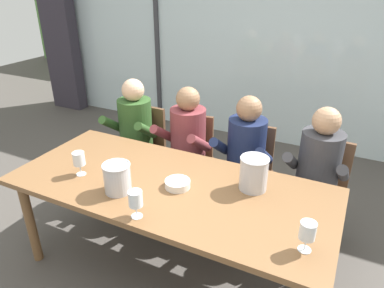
{
  "coord_description": "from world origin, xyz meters",
  "views": [
    {
      "loc": [
        1.04,
        -1.76,
        2.06
      ],
      "look_at": [
        0.0,
        0.35,
        0.92
      ],
      "focal_mm": 33.02,
      "sensor_mm": 36.0,
      "label": 1
    }
  ],
  "objects": [
    {
      "name": "person_charcoal_jacket",
      "position": [
        0.86,
        0.75,
        0.68
      ],
      "size": [
        0.48,
        0.62,
        1.19
      ],
      "rotation": [
        0.0,
        0.0,
        -0.06
      ],
      "color": "#38383D",
      "rests_on": "ground"
    },
    {
      "name": "curtain_heavy_drape",
      "position": [
        -3.36,
        2.46,
        1.3
      ],
      "size": [
        0.56,
        0.2,
        2.6
      ],
      "primitive_type": "cube",
      "color": "#332D38",
      "rests_on": "ground"
    },
    {
      "name": "window_glass_panel",
      "position": [
        0.0,
        2.64,
        1.3
      ],
      "size": [
        7.42,
        0.03,
        2.6
      ],
      "primitive_type": "cube",
      "color": "silver",
      "rests_on": "ground"
    },
    {
      "name": "chair_center",
      "position": [
        0.26,
        0.92,
        0.5
      ],
      "size": [
        0.47,
        0.47,
        0.87
      ],
      "rotation": [
        0.0,
        0.0,
        0.06
      ],
      "color": "brown",
      "rests_on": "ground"
    },
    {
      "name": "dining_table",
      "position": [
        0.0,
        0.0,
        0.69
      ],
      "size": [
        2.22,
        0.96,
        0.77
      ],
      "color": "brown",
      "rests_on": "ground"
    },
    {
      "name": "chair_near_curtain",
      "position": [
        -0.84,
        0.91,
        0.5
      ],
      "size": [
        0.46,
        0.46,
        0.87
      ],
      "rotation": [
        0.0,
        0.0,
        -0.04
      ],
      "color": "brown",
      "rests_on": "ground"
    },
    {
      "name": "wine_glass_center_pour",
      "position": [
        0.94,
        -0.24,
        0.88
      ],
      "size": [
        0.08,
        0.08,
        0.17
      ],
      "color": "silver",
      "rests_on": "dining_table"
    },
    {
      "name": "wine_glass_near_bucket",
      "position": [
        0.01,
        -0.39,
        0.88
      ],
      "size": [
        0.08,
        0.08,
        0.17
      ],
      "color": "silver",
      "rests_on": "dining_table"
    },
    {
      "name": "tasting_bowl",
      "position": [
        0.07,
        -0.01,
        0.79
      ],
      "size": [
        0.17,
        0.17,
        0.05
      ],
      "primitive_type": "cylinder",
      "color": "silver",
      "rests_on": "dining_table"
    },
    {
      "name": "wine_glass_by_left_taster",
      "position": [
        -0.63,
        -0.17,
        0.88
      ],
      "size": [
        0.08,
        0.08,
        0.17
      ],
      "color": "silver",
      "rests_on": "dining_table"
    },
    {
      "name": "ice_bucket_primary",
      "position": [
        -0.26,
        -0.22,
        0.87
      ],
      "size": [
        0.18,
        0.18,
        0.2
      ],
      "color": "#B7B7BC",
      "rests_on": "dining_table"
    },
    {
      "name": "ground",
      "position": [
        0.0,
        1.0,
        0.0
      ],
      "size": [
        14.0,
        14.0,
        0.0
      ],
      "primitive_type": "plane",
      "color": "#4C4742"
    },
    {
      "name": "person_navy_polo",
      "position": [
        0.27,
        0.75,
        0.68
      ],
      "size": [
        0.47,
        0.62,
        1.19
      ],
      "rotation": [
        0.0,
        0.0,
        -0.02
      ],
      "color": "#192347",
      "rests_on": "ground"
    },
    {
      "name": "person_olive_shirt",
      "position": [
        -0.85,
        0.75,
        0.68
      ],
      "size": [
        0.48,
        0.62,
        1.19
      ],
      "rotation": [
        0.0,
        0.0,
        0.06
      ],
      "color": "#2D5123",
      "rests_on": "ground"
    },
    {
      "name": "ice_bucket_secondary",
      "position": [
        0.52,
        0.2,
        0.88
      ],
      "size": [
        0.19,
        0.19,
        0.23
      ],
      "color": "#B7B7BC",
      "rests_on": "dining_table"
    },
    {
      "name": "window_mullion_left",
      "position": [
        -1.67,
        2.62,
        1.3
      ],
      "size": [
        0.06,
        0.06,
        2.6
      ],
      "primitive_type": "cube",
      "color": "#38383D",
      "rests_on": "ground"
    },
    {
      "name": "hillside_vineyard",
      "position": [
        0.0,
        6.21,
        1.1
      ],
      "size": [
        13.42,
        2.4,
        2.19
      ],
      "primitive_type": "cube",
      "color": "#568942",
      "rests_on": "ground"
    },
    {
      "name": "person_maroon_top",
      "position": [
        -0.28,
        0.76,
        0.68
      ],
      "size": [
        0.49,
        0.63,
        1.19
      ],
      "rotation": [
        0.0,
        0.0,
        -0.09
      ],
      "color": "brown",
      "rests_on": "ground"
    },
    {
      "name": "chair_left_of_center",
      "position": [
        -0.31,
        0.9,
        0.5
      ],
      "size": [
        0.49,
        0.49,
        0.87
      ],
      "rotation": [
        0.0,
        0.0,
        0.12
      ],
      "color": "brown",
      "rests_on": "ground"
    },
    {
      "name": "chair_right_of_center",
      "position": [
        0.89,
        0.9,
        0.5
      ],
      "size": [
        0.46,
        0.46,
        0.87
      ],
      "rotation": [
        0.0,
        0.0,
        -0.05
      ],
      "color": "brown",
      "rests_on": "ground"
    }
  ]
}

